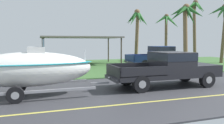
{
  "coord_description": "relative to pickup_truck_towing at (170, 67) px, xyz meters",
  "views": [
    {
      "loc": [
        -7.22,
        -9.22,
        2.31
      ],
      "look_at": [
        -3.55,
        1.67,
        1.26
      ],
      "focal_mm": 35.28,
      "sensor_mm": 36.0,
      "label": 1
    }
  ],
  "objects": [
    {
      "name": "palm_tree_mid",
      "position": [
        12.27,
        8.7,
        3.94
      ],
      "size": [
        2.87,
        3.49,
        6.34
      ],
      "color": "brown",
      "rests_on": "ground"
    },
    {
      "name": "boat_on_trailer",
      "position": [
        -6.89,
        0.0,
        0.16
      ],
      "size": [
        6.41,
        2.22,
        2.43
      ],
      "color": "gray",
      "rests_on": "ground"
    },
    {
      "name": "ground",
      "position": [
        0.68,
        7.76,
        -1.02
      ],
      "size": [
        36.0,
        22.0,
        0.11
      ],
      "color": "#38383D"
    },
    {
      "name": "parked_sedan_near",
      "position": [
        -6.89,
        5.03,
        -0.34
      ],
      "size": [
        4.78,
        1.81,
        1.38
      ],
      "color": "beige",
      "rests_on": "ground"
    },
    {
      "name": "palm_tree_far_left",
      "position": [
        3.47,
        11.57,
        3.3
      ],
      "size": [
        2.35,
        2.95,
        5.78
      ],
      "color": "brown",
      "rests_on": "ground"
    },
    {
      "name": "palm_tree_near_left",
      "position": [
        8.05,
        13.11,
        3.29
      ],
      "size": [
        3.45,
        2.77,
        5.63
      ],
      "color": "brown",
      "rests_on": "ground"
    },
    {
      "name": "palm_tree_near_right",
      "position": [
        5.21,
        5.83,
        3.21
      ],
      "size": [
        2.7,
        2.92,
        5.49
      ],
      "color": "brown",
      "rests_on": "ground"
    },
    {
      "name": "parked_pickup_background",
      "position": [
        4.1,
        7.76,
        0.05
      ],
      "size": [
        5.79,
        2.11,
        1.93
      ],
      "color": "navy",
      "rests_on": "ground"
    },
    {
      "name": "pickup_truck_towing",
      "position": [
        0.0,
        0.0,
        0.0
      ],
      "size": [
        5.89,
        2.1,
        1.79
      ],
      "color": "black",
      "rests_on": "ground"
    },
    {
      "name": "carport_awning",
      "position": [
        -2.47,
        12.16,
        1.71
      ],
      "size": [
        7.7,
        4.63,
        2.85
      ],
      "color": "#4C4238",
      "rests_on": "ground"
    },
    {
      "name": "palm_tree_far_right",
      "position": [
        10.76,
        11.52,
        4.33
      ],
      "size": [
        3.09,
        3.01,
        7.14
      ],
      "color": "brown",
      "rests_on": "ground"
    }
  ]
}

